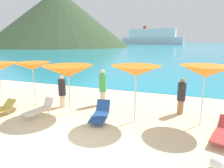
{
  "coord_description": "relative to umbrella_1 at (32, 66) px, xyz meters",
  "views": [
    {
      "loc": [
        3.13,
        -4.45,
        3.29
      ],
      "look_at": [
        -0.05,
        4.35,
        1.2
      ],
      "focal_mm": 30.86,
      "sensor_mm": 36.0,
      "label": 1
    }
  ],
  "objects": [
    {
      "name": "ground_plane",
      "position": [
        3.93,
        6.73,
        -2.2
      ],
      "size": [
        50.0,
        100.0,
        0.3
      ],
      "primitive_type": "cube",
      "color": "beige"
    },
    {
      "name": "ocean_water",
      "position": [
        3.93,
        224.48,
        -2.04
      ],
      "size": [
        650.0,
        440.0,
        0.02
      ],
      "primitive_type": "cube",
      "color": "teal",
      "rests_on": "ground_plane"
    },
    {
      "name": "headland_hill",
      "position": [
        -60.58,
        90.35,
        13.81
      ],
      "size": [
        80.33,
        80.33,
        31.73
      ],
      "primitive_type": "cone",
      "color": "#384C2D",
      "rests_on": "ground_plane"
    },
    {
      "name": "umbrella_1",
      "position": [
        0.0,
        0.0,
        0.0
      ],
      "size": [
        1.77,
        1.77,
        2.25
      ],
      "color": "silver",
      "rests_on": "ground_plane"
    },
    {
      "name": "umbrella_2",
      "position": [
        2.36,
        -0.42,
        -0.08
      ],
      "size": [
        2.31,
        2.31,
        2.24
      ],
      "color": "silver",
      "rests_on": "ground_plane"
    },
    {
      "name": "umbrella_3",
      "position": [
        5.39,
        -0.31,
        0.08
      ],
      "size": [
        1.96,
        1.96,
        2.35
      ],
      "color": "silver",
      "rests_on": "ground_plane"
    },
    {
      "name": "umbrella_4",
      "position": [
        7.94,
        0.27,
        0.11
      ],
      "size": [
        1.99,
        1.99,
        2.39
      ],
      "color": "silver",
      "rests_on": "ground_plane"
    },
    {
      "name": "lounge_chair_2",
      "position": [
        1.2,
        -1.09,
        -1.74
      ],
      "size": [
        0.76,
        1.5,
        0.7
      ],
      "rotation": [
        0.0,
        0.0,
        -0.18
      ],
      "color": "white",
      "rests_on": "ground_plane"
    },
    {
      "name": "lounge_chair_3",
      "position": [
        8.57,
        -0.79,
        -1.78
      ],
      "size": [
        1.05,
        1.79,
        0.63
      ],
      "rotation": [
        0.0,
        0.0,
        -0.32
      ],
      "color": "#A53333",
      "rests_on": "ground_plane"
    },
    {
      "name": "lounge_chair_4",
      "position": [
        3.98,
        -0.63,
        -1.77
      ],
      "size": [
        0.9,
        1.71,
        0.69
      ],
      "rotation": [
        0.0,
        0.0,
        0.18
      ],
      "color": "#1E478C",
      "rests_on": "ground_plane"
    },
    {
      "name": "beachgoer_0",
      "position": [
        1.51,
        0.25,
        -1.21
      ],
      "size": [
        0.36,
        0.36,
        1.62
      ],
      "rotation": [
        0.0,
        0.0,
        2.16
      ],
      "color": "beige",
      "rests_on": "ground_plane"
    },
    {
      "name": "beachgoer_1",
      "position": [
        7.17,
        1.3,
        -1.18
      ],
      "size": [
        0.36,
        0.36,
        1.67
      ],
      "rotation": [
        0.0,
        0.0,
        5.1
      ],
      "color": "#A3704C",
      "rests_on": "ground_plane"
    },
    {
      "name": "beachgoer_3",
      "position": [
        3.29,
        1.29,
        -1.07
      ],
      "size": [
        0.38,
        0.38,
        1.87
      ],
      "rotation": [
        0.0,
        0.0,
        1.51
      ],
      "color": "beige",
      "rests_on": "ground_plane"
    },
    {
      "name": "beach_ball",
      "position": [
        8.12,
        -2.62,
        -1.87
      ],
      "size": [
        0.36,
        0.36,
        0.36
      ],
      "primitive_type": "sphere",
      "color": "white",
      "rests_on": "ground_plane"
    },
    {
      "name": "cruise_ship",
      "position": [
        -24.73,
        204.7,
        5.02
      ],
      "size": [
        65.91,
        18.33,
        18.93
      ],
      "rotation": [
        0.0,
        0.0,
        -0.12
      ],
      "color": "silver",
      "rests_on": "ocean_water"
    }
  ]
}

